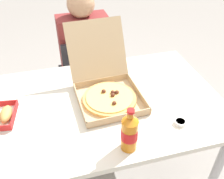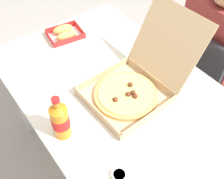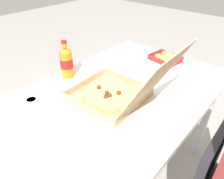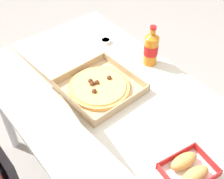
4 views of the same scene
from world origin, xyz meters
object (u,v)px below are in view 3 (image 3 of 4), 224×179
pizza_box_open (116,92)px  cola_bottle (66,62)px  dipping_sauce_cup (32,101)px  paper_menu (91,165)px  bread_side_box (165,58)px

pizza_box_open → cola_bottle: size_ratio=2.29×
cola_bottle → dipping_sauce_cup: 0.31m
pizza_box_open → paper_menu: (0.36, 0.19, -0.05)m
cola_bottle → paper_menu: cola_bottle is taller
pizza_box_open → bread_side_box: bearing=-176.5°
cola_bottle → paper_menu: bearing=57.7°
bread_side_box → cola_bottle: cola_bottle is taller
paper_menu → dipping_sauce_cup: dipping_sauce_cup is taller
bread_side_box → cola_bottle: (0.57, -0.34, 0.07)m
bread_side_box → cola_bottle: size_ratio=0.93×
dipping_sauce_cup → bread_side_box: bearing=162.5°
pizza_box_open → dipping_sauce_cup: bearing=-46.2°
bread_side_box → paper_menu: size_ratio=0.99×
pizza_box_open → cola_bottle: bearing=-89.7°
pizza_box_open → bread_side_box: (-0.56, -0.03, -0.02)m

